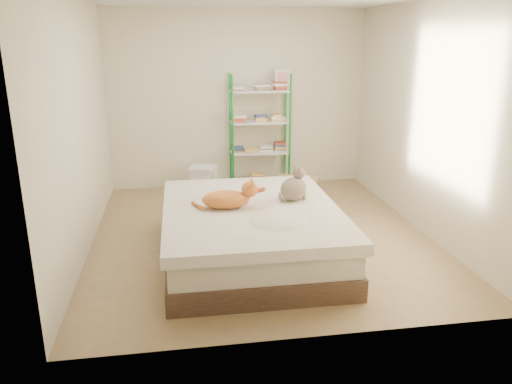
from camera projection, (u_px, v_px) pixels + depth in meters
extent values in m
cube|color=#A67E50|center=(261.00, 234.00, 5.80)|extent=(3.80, 4.20, 0.01)
cube|color=beige|center=(237.00, 100.00, 7.39)|extent=(3.80, 0.01, 2.60)
cube|color=beige|center=(313.00, 174.00, 3.43)|extent=(3.80, 0.01, 2.60)
cube|color=beige|center=(79.00, 128.00, 5.12)|extent=(0.01, 4.20, 2.60)
cube|color=beige|center=(425.00, 119.00, 5.70)|extent=(0.01, 4.20, 2.60)
cube|color=brown|center=(251.00, 248.00, 5.16)|extent=(1.73, 2.15, 0.21)
cube|color=beige|center=(251.00, 228.00, 5.09)|extent=(1.67, 2.09, 0.24)
cube|color=beige|center=(251.00, 212.00, 5.04)|extent=(1.76, 2.20, 0.11)
cylinder|color=#238939|center=(233.00, 135.00, 7.15)|extent=(0.04, 0.04, 1.70)
cylinder|color=#238939|center=(230.00, 131.00, 7.45)|extent=(0.04, 0.04, 1.70)
cylinder|color=#238939|center=(290.00, 133.00, 7.27)|extent=(0.04, 0.04, 1.70)
cylinder|color=#238939|center=(285.00, 129.00, 7.58)|extent=(0.04, 0.04, 1.70)
cube|color=silver|center=(260.00, 181.00, 7.59)|extent=(0.86, 0.34, 0.02)
cube|color=silver|center=(260.00, 152.00, 7.45)|extent=(0.86, 0.34, 0.02)
cube|color=silver|center=(260.00, 122.00, 7.32)|extent=(0.86, 0.34, 0.02)
cube|color=silver|center=(260.00, 91.00, 7.18)|extent=(0.86, 0.34, 0.02)
cube|color=#B04434|center=(260.00, 177.00, 7.57)|extent=(0.20, 0.16, 0.09)
cube|color=#B04434|center=(240.00, 149.00, 7.39)|extent=(0.20, 0.16, 0.09)
cube|color=#B04434|center=(253.00, 148.00, 7.42)|extent=(0.20, 0.16, 0.09)
cube|color=#B04434|center=(266.00, 148.00, 7.45)|extent=(0.20, 0.16, 0.09)
cube|color=#B04434|center=(279.00, 148.00, 7.48)|extent=(0.20, 0.16, 0.09)
cube|color=#B04434|center=(239.00, 119.00, 7.25)|extent=(0.20, 0.16, 0.09)
cube|color=#B04434|center=(260.00, 118.00, 7.30)|extent=(0.20, 0.16, 0.09)
cube|color=#B04434|center=(280.00, 118.00, 7.34)|extent=(0.20, 0.16, 0.09)
cube|color=#B04434|center=(239.00, 87.00, 7.12)|extent=(0.20, 0.16, 0.09)
cube|color=#B04434|center=(260.00, 87.00, 7.16)|extent=(0.20, 0.16, 0.09)
cube|color=#B04434|center=(280.00, 87.00, 7.21)|extent=(0.20, 0.16, 0.09)
cube|color=white|center=(283.00, 80.00, 7.24)|extent=(0.22, 0.08, 0.28)
cube|color=red|center=(283.00, 80.00, 7.22)|extent=(0.17, 0.05, 0.21)
cube|color=#A77E5A|center=(296.00, 193.00, 6.71)|extent=(0.67, 0.61, 0.38)
cube|color=#522474|center=(306.00, 198.00, 6.53)|extent=(0.31, 0.13, 0.08)
cube|color=#A77E5A|center=(300.00, 183.00, 6.46)|extent=(0.57, 0.36, 0.12)
cube|color=white|center=(204.00, 182.00, 7.20)|extent=(0.41, 0.38, 0.39)
cube|color=white|center=(203.00, 168.00, 7.14)|extent=(0.44, 0.42, 0.03)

